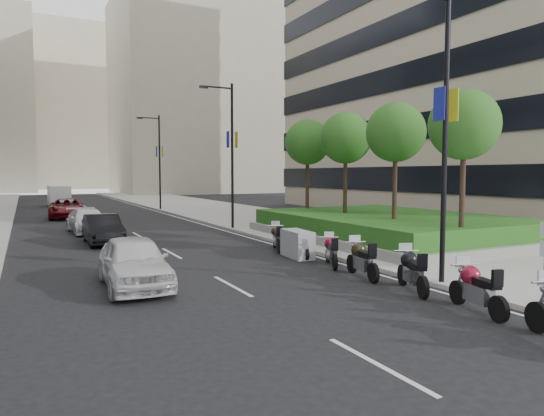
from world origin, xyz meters
TOP-DOWN VIEW (x-y plane):
  - ground at (0.00, 0.00)m, footprint 160.00×160.00m
  - sidewalk_right at (9.00, 30.00)m, footprint 10.00×100.00m
  - lane_edge at (3.70, 30.00)m, footprint 0.12×100.00m
  - lane_centre at (-1.50, 30.00)m, footprint 0.12×100.00m
  - building_cream_right at (22.00, 80.00)m, footprint 28.00×24.00m
  - building_cream_centre at (2.00, 120.00)m, footprint 30.00×24.00m
  - planter at (10.00, 10.00)m, footprint 10.00×14.00m
  - hedge at (10.00, 10.00)m, footprint 9.40×13.40m
  - tree_0 at (8.50, 4.00)m, footprint 2.80×2.80m
  - tree_1 at (8.50, 8.00)m, footprint 2.80×2.80m
  - tree_2 at (8.50, 12.00)m, footprint 2.80×2.80m
  - tree_3 at (8.50, 16.00)m, footprint 2.80×2.80m
  - lamp_post_0 at (4.14, 1.00)m, footprint 2.34×0.45m
  - lamp_post_1 at (4.14, 18.00)m, footprint 2.34×0.45m
  - lamp_post_2 at (4.14, 36.00)m, footprint 2.34×0.45m
  - motorcycle_1 at (2.90, -1.46)m, footprint 0.89×2.26m
  - motorcycle_2 at (3.01, 0.94)m, footprint 1.11×2.20m
  - motorcycle_3 at (2.88, 3.19)m, footprint 0.83×2.31m
  - motorcycle_4 at (3.11, 5.35)m, footprint 1.05×1.99m
  - motorcycle_5 at (2.85, 7.47)m, footprint 0.96×2.01m
  - motorcycle_6 at (3.02, 9.61)m, footprint 0.99×2.13m
  - car_a at (-4.24, 5.27)m, footprint 2.09×4.75m
  - car_b at (-3.76, 15.43)m, footprint 1.59×4.48m
  - car_c at (-3.90, 20.68)m, footprint 2.31×5.01m
  - car_d at (-4.27, 31.43)m, footprint 2.96×5.75m
  - delivery_van at (-3.92, 46.70)m, footprint 2.09×5.27m

SIDE VIEW (x-z plane):
  - ground at x=0.00m, z-range 0.00..0.00m
  - lane_edge at x=3.70m, z-range 0.00..0.01m
  - lane_centre at x=-1.50m, z-range 0.00..0.01m
  - sidewalk_right at x=9.00m, z-range 0.00..0.15m
  - planter at x=10.00m, z-range 0.15..0.55m
  - motorcycle_4 at x=3.11m, z-range 0.04..1.10m
  - motorcycle_5 at x=2.85m, z-range 0.00..1.15m
  - motorcycle_6 at x=3.02m, z-range 0.04..1.15m
  - motorcycle_1 at x=2.90m, z-range 0.04..1.19m
  - motorcycle_2 at x=3.01m, z-range 0.04..1.20m
  - motorcycle_3 at x=2.88m, z-range 0.04..1.20m
  - car_c at x=-3.90m, z-range 0.00..1.42m
  - car_b at x=-3.76m, z-range 0.00..1.47m
  - car_d at x=-4.27m, z-range 0.00..1.55m
  - car_a at x=-4.24m, z-range 0.00..1.59m
  - hedge at x=10.00m, z-range 0.55..1.35m
  - delivery_van at x=-3.92m, z-range -0.07..2.12m
  - lamp_post_0 at x=4.14m, z-range 0.57..9.57m
  - lamp_post_1 at x=4.14m, z-range 0.57..9.57m
  - lamp_post_2 at x=4.14m, z-range 0.57..9.57m
  - tree_0 at x=8.50m, z-range 2.27..8.57m
  - tree_1 at x=8.50m, z-range 2.27..8.57m
  - tree_2 at x=8.50m, z-range 2.27..8.57m
  - tree_3 at x=8.50m, z-range 2.27..8.57m
  - building_cream_right at x=22.00m, z-range 0.00..36.00m
  - building_cream_centre at x=2.00m, z-range 0.00..38.00m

